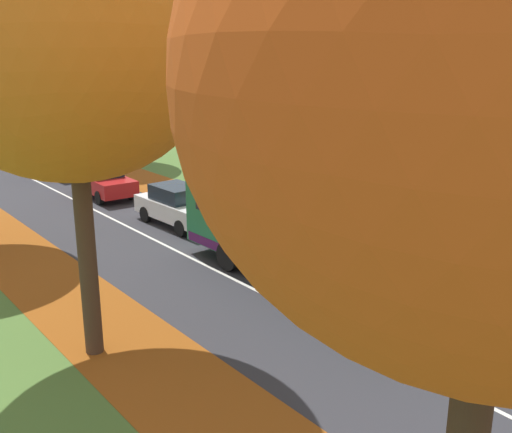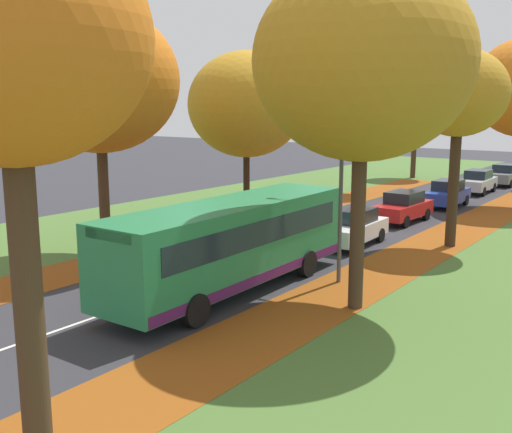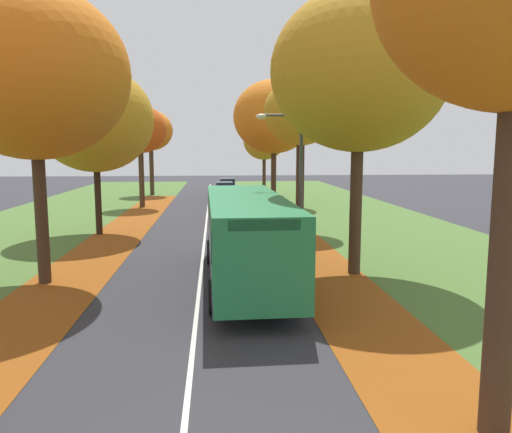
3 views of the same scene
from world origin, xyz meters
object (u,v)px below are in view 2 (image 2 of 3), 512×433
tree_left_distant (416,102)px  car_grey_trailing (505,175)px  tree_left_mid (246,105)px  bus (232,241)px  tree_left_near (99,80)px  streetlamp_right (333,175)px  tree_right_mid (459,94)px  tree_left_far (364,106)px  tree_right_near (363,62)px  car_blue_third_in_line (447,194)px  car_white_lead (352,227)px  car_silver_fourth_in_line (478,182)px  car_red_following (403,207)px  tree_right_nearest (9,43)px

tree_left_distant → car_grey_trailing: 9.30m
tree_left_mid → bus: (7.30, -10.33, -4.40)m
tree_left_near → bus: (6.94, -0.48, -5.32)m
streetlamp_right → tree_right_mid: bearing=78.1°
tree_left_distant → tree_left_far: bearing=-87.2°
tree_left_mid → tree_right_near: bearing=-39.6°
streetlamp_right → car_blue_third_in_line: streetlamp_right is taller
streetlamp_right → car_white_lead: size_ratio=1.41×
tree_left_near → car_silver_fourth_in_line: size_ratio=2.33×
tree_right_near → tree_left_far: bearing=116.3°
tree_left_mid → car_red_following: (7.10, 4.25, -5.29)m
car_blue_third_in_line → car_red_following: bearing=-92.2°
car_silver_fourth_in_line → car_red_following: bearing=-89.9°
streetlamp_right → car_grey_trailing: bearing=93.5°
tree_right_nearest → bus: (-3.44, 9.59, -5.33)m
tree_left_mid → streetlamp_right: tree_left_mid is taller
car_red_following → car_grey_trailing: same height
tree_right_near → tree_left_distant: bearing=109.3°
tree_left_far → car_white_lead: bearing=-64.6°
tree_left_far → tree_right_nearest: 34.02m
tree_right_nearest → bus: 11.49m
tree_right_near → streetlamp_right: (-2.02, 2.03, -3.55)m
car_white_lead → car_blue_third_in_line: bearing=90.5°
tree_left_distant → car_blue_third_in_line: tree_left_distant is taller
car_white_lead → tree_left_near: bearing=-132.3°
car_blue_third_in_line → car_grey_trailing: same height
car_white_lead → tree_right_nearest: bearing=-79.6°
tree_right_mid → bus: size_ratio=0.81×
car_silver_fourth_in_line → car_blue_third_in_line: bearing=-87.9°
tree_left_distant → bus: size_ratio=0.79×
tree_left_distant → car_white_lead: 26.82m
tree_left_distant → car_silver_fourth_in_line: size_ratio=1.96×
tree_right_near → car_red_following: 15.70m
car_silver_fourth_in_line → car_grey_trailing: size_ratio=1.00×
car_white_lead → tree_right_mid: bearing=34.0°
car_silver_fourth_in_line → tree_left_near: bearing=-103.9°
tree_right_nearest → car_white_lead: size_ratio=2.13×
tree_right_nearest → tree_left_distant: bearing=104.0°
tree_right_mid → car_blue_third_in_line: tree_right_mid is taller
car_white_lead → tree_left_distant: bearing=106.4°
bus → car_grey_trailing: 33.07m
tree_left_near → tree_left_far: bearing=89.6°
tree_left_near → car_red_following: (6.75, 14.10, -6.21)m
tree_left_near → tree_left_distant: bearing=90.6°
car_blue_third_in_line → bus: bearing=-90.1°
tree_left_far → car_silver_fourth_in_line: (6.56, 4.77, -5.22)m
streetlamp_right → tree_right_near: bearing=-45.2°
tree_right_mid → car_blue_third_in_line: bearing=109.9°
tree_left_distant → tree_left_near: bearing=-89.4°
car_red_following → car_grey_trailing: bearing=88.7°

